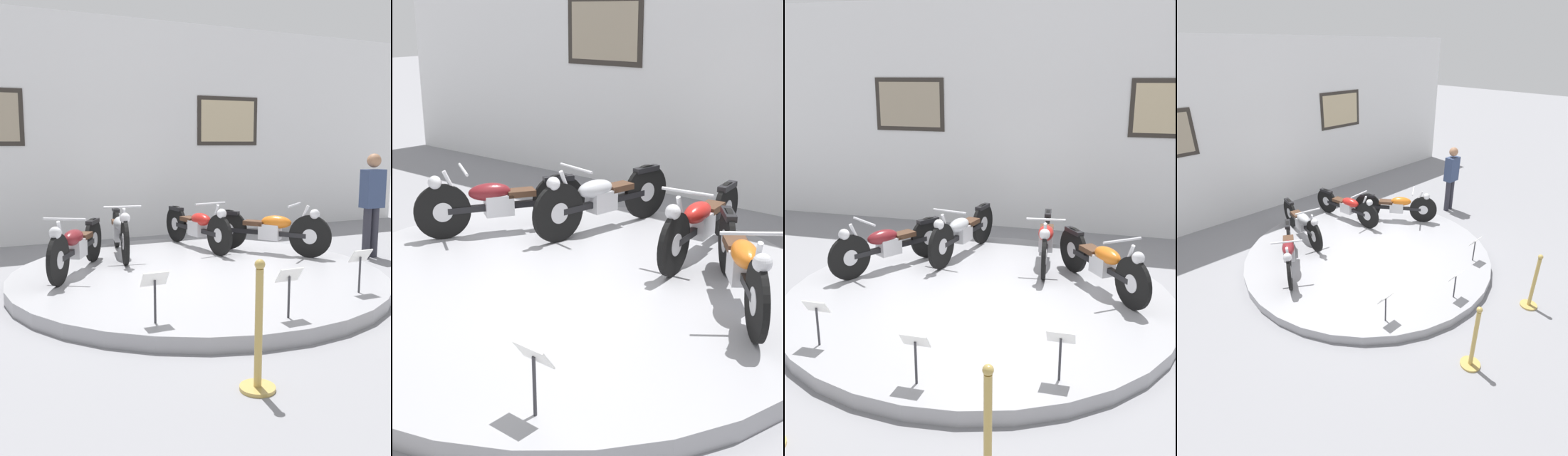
{
  "view_description": "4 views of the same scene",
  "coord_description": "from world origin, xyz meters",
  "views": [
    {
      "loc": [
        -2.94,
        -6.34,
        1.88
      ],
      "look_at": [
        0.04,
        0.16,
        0.72
      ],
      "focal_mm": 42.0,
      "sensor_mm": 36.0,
      "label": 1
    },
    {
      "loc": [
        3.66,
        -4.16,
        2.58
      ],
      "look_at": [
        -0.04,
        0.39,
        0.57
      ],
      "focal_mm": 50.0,
      "sensor_mm": 36.0,
      "label": 2
    },
    {
      "loc": [
        1.69,
        -6.1,
        2.89
      ],
      "look_at": [
        -0.09,
        0.39,
        0.93
      ],
      "focal_mm": 42.0,
      "sensor_mm": 36.0,
      "label": 3
    },
    {
      "loc": [
        -4.35,
        -4.65,
        3.99
      ],
      "look_at": [
        0.09,
        -0.04,
        0.68
      ],
      "focal_mm": 28.0,
      "sensor_mm": 36.0,
      "label": 4
    }
  ],
  "objects": [
    {
      "name": "ground_plane",
      "position": [
        0.0,
        0.0,
        0.0
      ],
      "size": [
        60.0,
        60.0,
        0.0
      ],
      "primitive_type": "plane",
      "color": "gray"
    },
    {
      "name": "display_platform",
      "position": [
        0.0,
        0.0,
        0.08
      ],
      "size": [
        4.96,
        4.96,
        0.16
      ],
      "primitive_type": "cylinder",
      "color": "#99999E",
      "rests_on": "ground_plane"
    },
    {
      "name": "back_wall",
      "position": [
        0.0,
        3.79,
        2.1
      ],
      "size": [
        14.0,
        0.22,
        4.19
      ],
      "color": "white",
      "rests_on": "ground_plane"
    },
    {
      "name": "motorcycle_maroon",
      "position": [
        -1.5,
        0.57,
        0.54
      ],
      "size": [
        1.09,
        1.71,
        0.79
      ],
      "color": "black",
      "rests_on": "display_platform"
    },
    {
      "name": "motorcycle_silver",
      "position": [
        -0.65,
        1.4,
        0.56
      ],
      "size": [
        0.57,
        1.99,
        0.81
      ],
      "color": "black",
      "rests_on": "display_platform"
    },
    {
      "name": "motorcycle_red",
      "position": [
        0.65,
        1.39,
        0.54
      ],
      "size": [
        0.54,
        1.97,
        0.79
      ],
      "color": "black",
      "rests_on": "display_platform"
    },
    {
      "name": "motorcycle_orange",
      "position": [
        1.5,
        0.58,
        0.55
      ],
      "size": [
        1.24,
        1.63,
        0.8
      ],
      "color": "black",
      "rests_on": "display_platform"
    },
    {
      "name": "info_placard_front_right",
      "position": [
        1.25,
        -1.72,
        0.53
      ],
      "size": [
        0.26,
        0.11,
        0.51
      ],
      "color": "#333338",
      "rests_on": "display_platform"
    }
  ]
}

